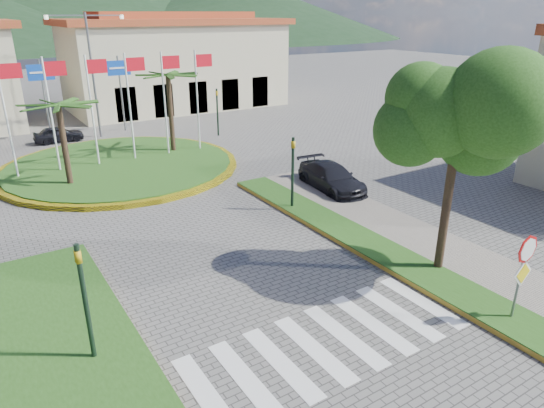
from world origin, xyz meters
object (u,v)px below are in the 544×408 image
roundabout_island (121,165)px  car_dark_a (59,134)px  stop_sign (524,265)px  deciduous_tree (460,115)px  car_dark_b (189,104)px  car_side_right (332,178)px

roundabout_island → car_dark_a: size_ratio=4.12×
stop_sign → car_dark_a: size_ratio=0.86×
deciduous_tree → car_dark_a: deciduous_tree is taller
stop_sign → deciduous_tree: size_ratio=0.39×
stop_sign → deciduous_tree: (0.60, 3.04, 3.38)m
stop_sign → car_dark_a: bearing=103.2°
stop_sign → car_dark_b: size_ratio=0.72×
stop_sign → car_dark_a: (-6.58, 28.04, -1.27)m
stop_sign → car_dark_a: stop_sign is taller
stop_sign → deciduous_tree: 4.59m
roundabout_island → car_side_right: (7.50, -8.98, 0.46)m
deciduous_tree → car_dark_a: bearing=106.0°
roundabout_island → car_dark_b: bearing=53.3°
car_dark_b → car_side_right: size_ratio=0.85×
car_dark_a → car_side_right: bearing=-150.3°
car_dark_a → car_dark_b: (11.65, 5.39, 0.08)m
car_dark_a → stop_sign: bearing=-165.5°
stop_sign → car_dark_a: 28.83m
deciduous_tree → car_dark_b: size_ratio=1.86×
car_side_right → car_dark_a: bearing=125.1°
roundabout_island → stop_sign: bearing=-76.3°
car_dark_b → stop_sign: bearing=-179.5°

